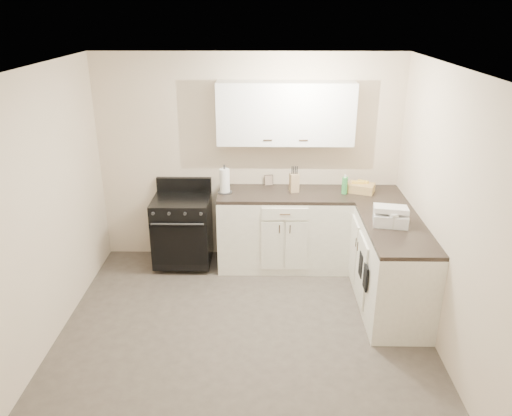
{
  "coord_description": "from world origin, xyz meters",
  "views": [
    {
      "loc": [
        0.18,
        -3.96,
        2.97
      ],
      "look_at": [
        0.1,
        0.85,
        1.01
      ],
      "focal_mm": 35.0,
      "sensor_mm": 36.0,
      "label": 1
    }
  ],
  "objects_px": {
    "countertop_grill": "(390,218)",
    "paper_towel": "(225,181)",
    "wicker_basket": "(361,188)",
    "stove": "(183,230)",
    "knife_block": "(294,183)"
  },
  "relations": [
    {
      "from": "countertop_grill",
      "to": "stove",
      "type": "bearing_deg",
      "value": 169.57
    },
    {
      "from": "stove",
      "to": "wicker_basket",
      "type": "distance_m",
      "value": 2.17
    },
    {
      "from": "wicker_basket",
      "to": "countertop_grill",
      "type": "relative_size",
      "value": 0.92
    },
    {
      "from": "wicker_basket",
      "to": "countertop_grill",
      "type": "distance_m",
      "value": 0.92
    },
    {
      "from": "wicker_basket",
      "to": "paper_towel",
      "type": "bearing_deg",
      "value": -178.42
    },
    {
      "from": "knife_block",
      "to": "countertop_grill",
      "type": "distance_m",
      "value": 1.28
    },
    {
      "from": "wicker_basket",
      "to": "stove",
      "type": "bearing_deg",
      "value": -178.17
    },
    {
      "from": "countertop_grill",
      "to": "paper_towel",
      "type": "bearing_deg",
      "value": 163.48
    },
    {
      "from": "stove",
      "to": "knife_block",
      "type": "bearing_deg",
      "value": 2.62
    },
    {
      "from": "paper_towel",
      "to": "countertop_grill",
      "type": "xyz_separation_m",
      "value": [
        1.72,
        -0.86,
        -0.08
      ]
    },
    {
      "from": "knife_block",
      "to": "wicker_basket",
      "type": "xyz_separation_m",
      "value": [
        0.78,
        0.01,
        -0.06
      ]
    },
    {
      "from": "stove",
      "to": "wicker_basket",
      "type": "xyz_separation_m",
      "value": [
        2.11,
        0.07,
        0.53
      ]
    },
    {
      "from": "stove",
      "to": "paper_towel",
      "type": "xyz_separation_m",
      "value": [
        0.52,
        0.02,
        0.62
      ]
    },
    {
      "from": "stove",
      "to": "wicker_basket",
      "type": "relative_size",
      "value": 2.66
    },
    {
      "from": "paper_towel",
      "to": "wicker_basket",
      "type": "height_order",
      "value": "paper_towel"
    }
  ]
}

